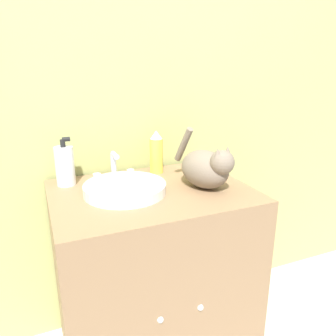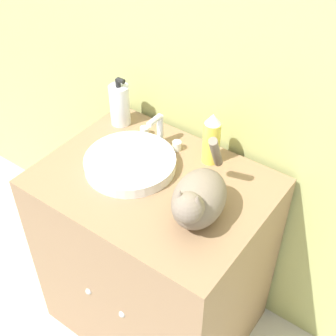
% 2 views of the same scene
% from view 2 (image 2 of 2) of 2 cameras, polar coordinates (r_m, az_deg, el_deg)
% --- Properties ---
extents(wall_back, '(6.00, 0.05, 2.50)m').
position_cam_2_polar(wall_back, '(1.55, 5.65, 17.85)').
color(wall_back, tan).
rests_on(wall_back, ground_plane).
extents(vanity_cabinet, '(0.77, 0.59, 0.80)m').
position_cam_2_polar(vanity_cabinet, '(1.85, -1.56, -10.70)').
color(vanity_cabinet, '#8C6B4C').
rests_on(vanity_cabinet, ground_plane).
extents(sink_basin, '(0.31, 0.31, 0.04)m').
position_cam_2_polar(sink_basin, '(1.60, -4.64, 0.64)').
color(sink_basin, white).
rests_on(sink_basin, vanity_cabinet).
extents(faucet, '(0.18, 0.08, 0.13)m').
position_cam_2_polar(faucet, '(1.68, -1.08, 4.45)').
color(faucet, silver).
rests_on(faucet, vanity_cabinet).
extents(cat, '(0.20, 0.34, 0.23)m').
position_cam_2_polar(cat, '(1.38, 3.69, -3.72)').
color(cat, '#7A6B5B').
rests_on(cat, vanity_cabinet).
extents(soap_bottle, '(0.08, 0.08, 0.20)m').
position_cam_2_polar(soap_bottle, '(1.78, -5.90, 7.71)').
color(soap_bottle, silver).
rests_on(soap_bottle, vanity_cabinet).
extents(spray_bottle, '(0.06, 0.06, 0.19)m').
position_cam_2_polar(spray_bottle, '(1.58, 5.33, 3.57)').
color(spray_bottle, '#EADB4C').
rests_on(spray_bottle, vanity_cabinet).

